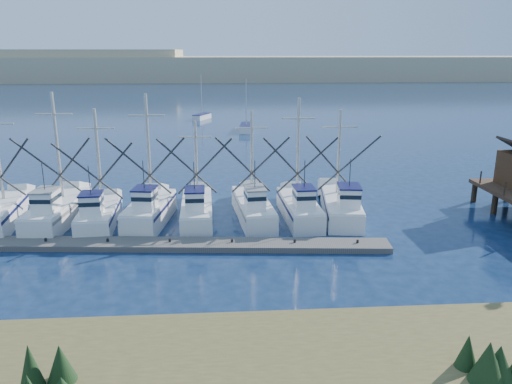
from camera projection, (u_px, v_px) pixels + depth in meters
ground at (270, 292)px, 26.08m from camera, size 500.00×500.00×0.00m
floating_dock at (170, 245)px, 31.96m from camera, size 28.14×4.26×0.37m
dune_ridge at (225, 68)px, 226.36m from camera, size 360.00×60.00×10.00m
trawler_fleet at (175, 210)px, 36.40m from camera, size 28.42×8.68×9.36m
sailboat_near at (246, 128)px, 78.95m from camera, size 2.54×6.96×8.10m
sailboat_far at (202, 116)px, 92.67m from camera, size 3.42×5.15×8.10m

